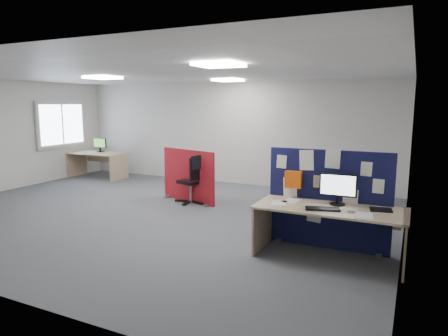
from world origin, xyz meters
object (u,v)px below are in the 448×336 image
at_px(navy_divider, 327,199).
at_px(monitor_second, 100,144).
at_px(monitor_main, 338,188).
at_px(office_chair, 194,176).
at_px(main_desk, 330,218).
at_px(red_divider, 188,176).
at_px(second_desk, 98,158).

relative_size(navy_divider, monitor_second, 3.97).
bearing_deg(monitor_main, monitor_second, 154.42).
height_order(navy_divider, office_chair, navy_divider).
distance_m(main_desk, monitor_second, 8.04).
distance_m(navy_divider, main_desk, 0.41).
relative_size(red_divider, monitor_second, 3.30).
bearing_deg(monitor_second, navy_divider, -24.41).
bearing_deg(monitor_main, navy_divider, 128.47).
distance_m(red_divider, monitor_second, 4.14).
distance_m(navy_divider, monitor_main, 0.37).
bearing_deg(main_desk, second_desk, 155.66).
height_order(navy_divider, monitor_main, navy_divider).
distance_m(second_desk, monitor_second, 0.42).
bearing_deg(second_desk, main_desk, -24.34).
relative_size(navy_divider, second_desk, 1.08).
height_order(second_desk, office_chair, office_chair).
xyz_separation_m(red_divider, second_desk, (-3.83, 1.35, -0.00)).
bearing_deg(navy_divider, red_divider, 154.43).
distance_m(monitor_second, office_chair, 4.39).
height_order(navy_divider, monitor_second, navy_divider).
xyz_separation_m(second_desk, monitor_second, (-0.02, 0.12, 0.40)).
bearing_deg(office_chair, red_divider, 167.54).
relative_size(navy_divider, office_chair, 1.70).
height_order(main_desk, monitor_main, monitor_main).
relative_size(main_desk, office_chair, 1.92).
height_order(red_divider, office_chair, red_divider).
bearing_deg(navy_divider, monitor_second, 156.90).
distance_m(navy_divider, office_chair, 3.42).
relative_size(main_desk, red_divider, 1.35).
relative_size(navy_divider, main_desk, 0.89).
bearing_deg(second_desk, navy_divider, -22.33).
distance_m(second_desk, office_chair, 4.31).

